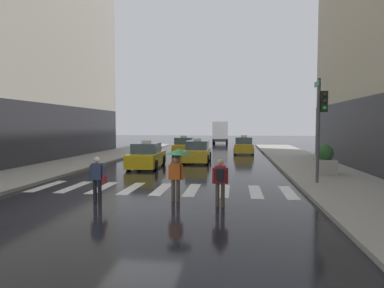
# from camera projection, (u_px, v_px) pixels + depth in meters

# --- Properties ---
(ground_plane) EXTENTS (160.00, 160.00, 0.00)m
(ground_plane) POSITION_uv_depth(u_px,v_px,m) (142.00, 206.00, 11.30)
(ground_plane) COLOR black
(crosswalk_markings) EXTENTS (11.30, 2.80, 0.01)m
(crosswalk_markings) POSITION_uv_depth(u_px,v_px,m) (162.00, 189.00, 14.27)
(crosswalk_markings) COLOR silver
(crosswalk_markings) RESTS_ON ground
(traffic_light_pole) EXTENTS (0.44, 0.84, 4.80)m
(traffic_light_pole) POSITION_uv_depth(u_px,v_px,m) (321.00, 115.00, 14.88)
(traffic_light_pole) COLOR #47474C
(traffic_light_pole) RESTS_ON curb_right
(taxi_lead) EXTENTS (2.06, 4.60, 1.80)m
(taxi_lead) POSITION_uv_depth(u_px,v_px,m) (147.00, 157.00, 21.63)
(taxi_lead) COLOR yellow
(taxi_lead) RESTS_ON ground
(taxi_second) EXTENTS (1.98, 4.56, 1.80)m
(taxi_second) POSITION_uv_depth(u_px,v_px,m) (197.00, 152.00, 24.98)
(taxi_second) COLOR gold
(taxi_second) RESTS_ON ground
(taxi_third) EXTENTS (2.10, 4.62, 1.80)m
(taxi_third) POSITION_uv_depth(u_px,v_px,m) (184.00, 146.00, 31.98)
(taxi_third) COLOR gold
(taxi_third) RESTS_ON ground
(taxi_fourth) EXTENTS (1.99, 4.57, 1.80)m
(taxi_fourth) POSITION_uv_depth(u_px,v_px,m) (244.00, 146.00, 32.69)
(taxi_fourth) COLOR gold
(taxi_fourth) RESTS_ON ground
(box_truck) EXTENTS (2.47, 7.60, 3.35)m
(box_truck) POSITION_uv_depth(u_px,v_px,m) (220.00, 132.00, 49.94)
(box_truck) COLOR #2D2D2D
(box_truck) RESTS_ON ground
(pedestrian_with_umbrella) EXTENTS (0.96, 0.96, 1.94)m
(pedestrian_with_umbrella) POSITION_uv_depth(u_px,v_px,m) (178.00, 160.00, 11.87)
(pedestrian_with_umbrella) COLOR #473D33
(pedestrian_with_umbrella) RESTS_ON ground
(pedestrian_with_backpack) EXTENTS (0.55, 0.43, 1.65)m
(pedestrian_with_backpack) POSITION_uv_depth(u_px,v_px,m) (220.00, 179.00, 11.08)
(pedestrian_with_backpack) COLOR #473D33
(pedestrian_with_backpack) RESTS_ON ground
(pedestrian_with_handbag) EXTENTS (0.60, 0.24, 1.65)m
(pedestrian_with_handbag) POSITION_uv_depth(u_px,v_px,m) (98.00, 177.00, 11.82)
(pedestrian_with_handbag) COLOR black
(pedestrian_with_handbag) RESTS_ON ground
(planter_near_corner) EXTENTS (1.10, 1.10, 1.60)m
(planter_near_corner) POSITION_uv_depth(u_px,v_px,m) (325.00, 161.00, 17.69)
(planter_near_corner) COLOR #A8A399
(planter_near_corner) RESTS_ON curb_right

